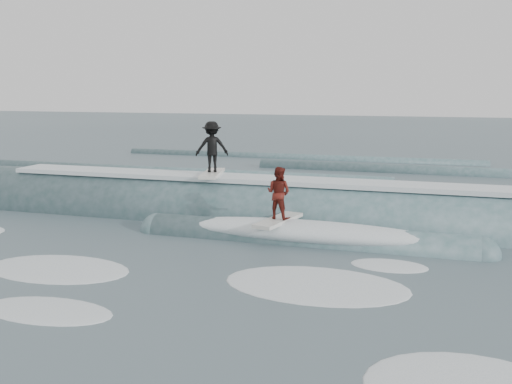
% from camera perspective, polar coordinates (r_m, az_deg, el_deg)
% --- Properties ---
extents(ground, '(160.00, 160.00, 0.00)m').
position_cam_1_polar(ground, '(13.15, -6.20, -8.22)').
color(ground, '#3A4C54').
rests_on(ground, ground).
extents(breaking_wave, '(22.82, 4.11, 2.65)m').
position_cam_1_polar(breaking_wave, '(18.05, 1.28, -2.94)').
color(breaking_wave, '#365A5C').
rests_on(breaking_wave, ground).
extents(surfer_black, '(1.22, 2.07, 1.74)m').
position_cam_1_polar(surfer_black, '(18.52, -4.43, 4.28)').
color(surfer_black, silver).
rests_on(surfer_black, ground).
extents(surfer_red, '(0.98, 2.07, 1.55)m').
position_cam_1_polar(surfer_red, '(15.71, 2.27, -0.54)').
color(surfer_red, silver).
rests_on(surfer_red, ground).
extents(whitewater, '(16.97, 7.41, 0.10)m').
position_cam_1_polar(whitewater, '(12.39, -7.45, -9.42)').
color(whitewater, white).
rests_on(whitewater, ground).
extents(far_swells, '(36.68, 8.65, 0.80)m').
position_cam_1_polar(far_swells, '(29.80, 7.24, 2.17)').
color(far_swells, '#365A5C').
rests_on(far_swells, ground).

